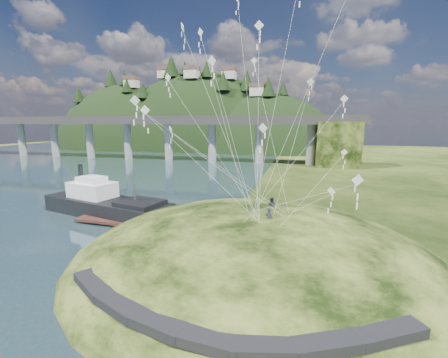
# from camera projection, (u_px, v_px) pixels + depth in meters

# --- Properties ---
(ground) EXTENTS (320.00, 320.00, 0.00)m
(ground) POSITION_uv_depth(u_px,v_px,m) (167.00, 262.00, 28.06)
(ground) COLOR black
(ground) RESTS_ON ground
(grass_hill) EXTENTS (36.00, 32.00, 13.00)m
(grass_hill) POSITION_uv_depth(u_px,v_px,m) (254.00, 277.00, 28.28)
(grass_hill) COLOR black
(grass_hill) RESTS_ON ground
(footpath) EXTENTS (22.29, 5.84, 0.83)m
(footpath) POSITION_uv_depth(u_px,v_px,m) (213.00, 320.00, 16.57)
(footpath) COLOR black
(footpath) RESTS_ON ground
(bridge) EXTENTS (160.00, 11.00, 15.00)m
(bridge) POSITION_uv_depth(u_px,v_px,m) (183.00, 132.00, 99.39)
(bridge) COLOR #2D2B2B
(bridge) RESTS_ON ground
(far_ridge) EXTENTS (153.00, 70.00, 94.50)m
(far_ridge) POSITION_uv_depth(u_px,v_px,m) (191.00, 162.00, 156.36)
(far_ridge) COLOR black
(far_ridge) RESTS_ON ground
(work_barge) EXTENTS (20.53, 9.89, 6.94)m
(work_barge) POSITION_uv_depth(u_px,v_px,m) (105.00, 203.00, 41.93)
(work_barge) COLOR black
(work_barge) RESTS_ON ground
(wooden_dock) EXTENTS (14.82, 2.73, 1.05)m
(wooden_dock) POSITION_uv_depth(u_px,v_px,m) (129.00, 223.00, 37.62)
(wooden_dock) COLOR #321914
(wooden_dock) RESTS_ON ground
(kite_flyers) EXTENTS (1.07, 4.52, 1.86)m
(kite_flyers) POSITION_uv_depth(u_px,v_px,m) (271.00, 200.00, 27.55)
(kite_flyers) COLOR #262833
(kite_flyers) RESTS_ON ground
(kite_swarm) EXTENTS (18.99, 16.71, 21.55)m
(kite_swarm) POSITION_uv_depth(u_px,v_px,m) (255.00, 79.00, 26.55)
(kite_swarm) COLOR white
(kite_swarm) RESTS_ON ground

